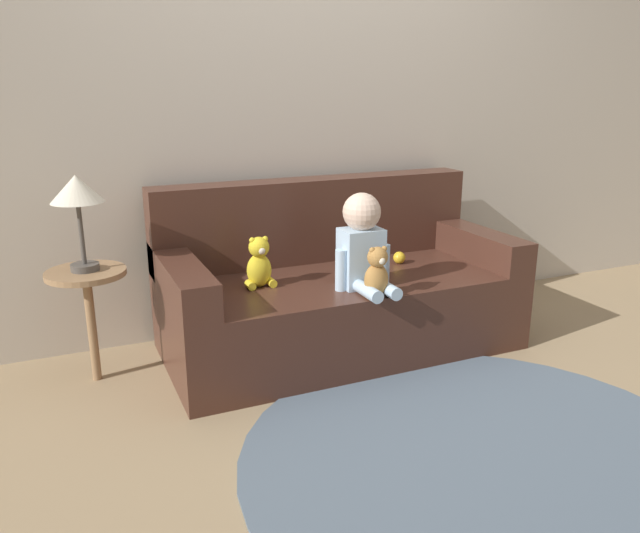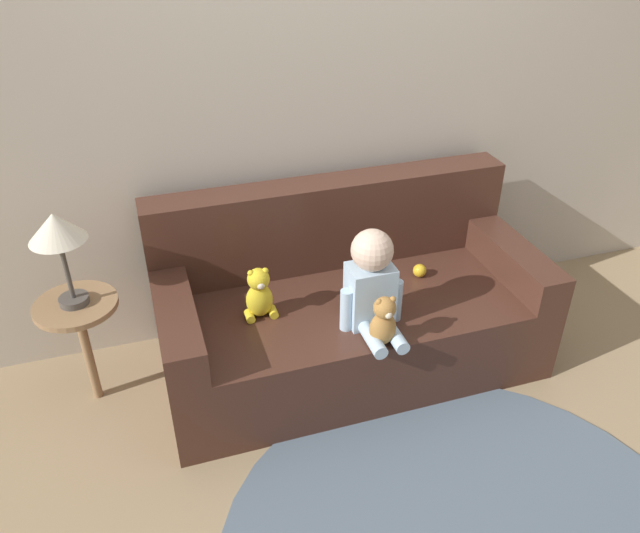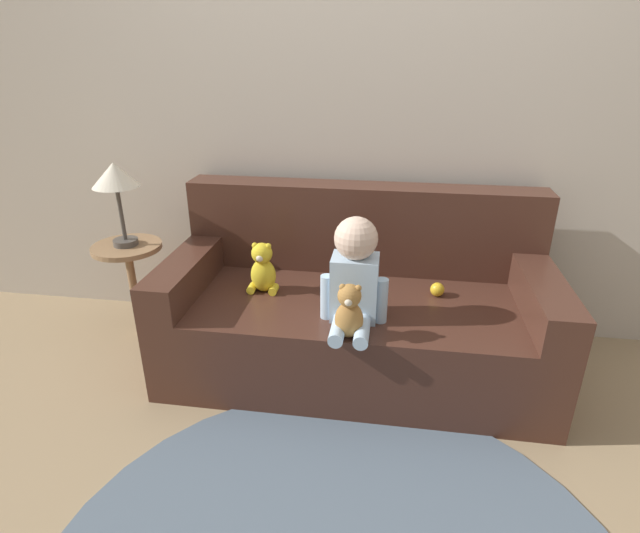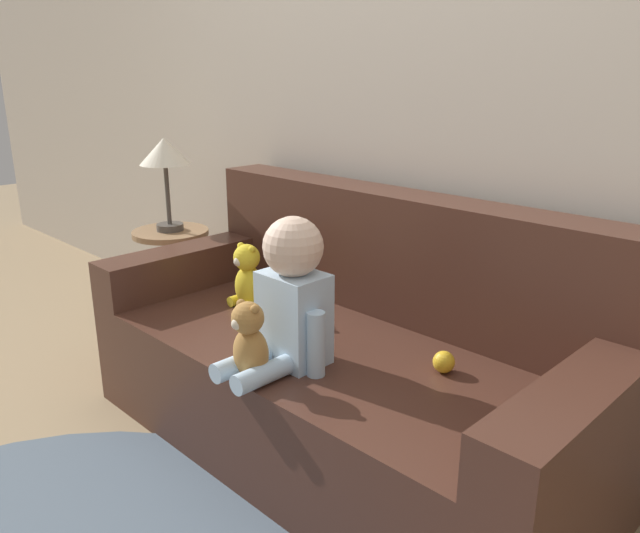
% 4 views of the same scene
% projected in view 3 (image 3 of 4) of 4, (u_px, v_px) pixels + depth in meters
% --- Properties ---
extents(ground_plane, '(12.00, 12.00, 0.00)m').
position_uv_depth(ground_plane, '(354.00, 366.00, 2.43)').
color(ground_plane, '#9E8460').
extents(wall_back, '(8.00, 0.05, 2.60)m').
position_uv_depth(wall_back, '(371.00, 75.00, 2.34)').
color(wall_back, beige).
rests_on(wall_back, ground_plane).
extents(couch, '(1.73, 0.81, 0.82)m').
position_uv_depth(couch, '(357.00, 309.00, 2.36)').
color(couch, '#47281E').
rests_on(couch, ground_plane).
extents(person_baby, '(0.28, 0.34, 0.44)m').
position_uv_depth(person_baby, '(355.00, 275.00, 2.00)').
color(person_baby, silver).
rests_on(person_baby, couch).
extents(teddy_bear_brown, '(0.13, 0.10, 0.23)m').
position_uv_depth(teddy_bear_brown, '(350.00, 313.00, 1.90)').
color(teddy_bear_brown, '#AD7A3D').
rests_on(teddy_bear_brown, couch).
extents(plush_toy_side, '(0.14, 0.11, 0.24)m').
position_uv_depth(plush_toy_side, '(263.00, 269.00, 2.26)').
color(plush_toy_side, yellow).
rests_on(plush_toy_side, couch).
extents(toy_ball, '(0.06, 0.06, 0.06)m').
position_uv_depth(toy_ball, '(437.00, 289.00, 2.25)').
color(toy_ball, gold).
rests_on(toy_ball, couch).
extents(side_table, '(0.34, 0.34, 0.93)m').
position_uv_depth(side_table, '(121.00, 211.00, 2.42)').
color(side_table, '#93704C').
rests_on(side_table, ground_plane).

